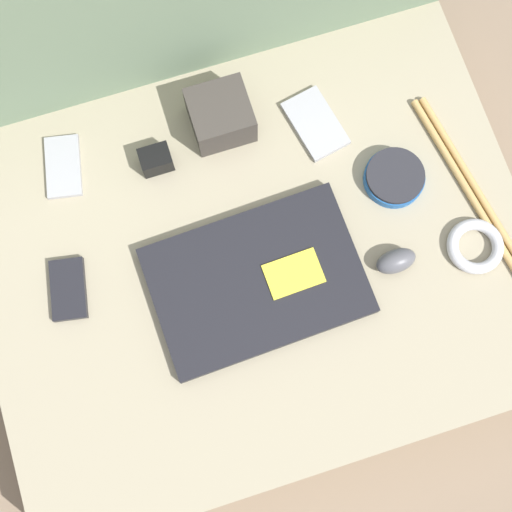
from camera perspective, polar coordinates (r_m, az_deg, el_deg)
The scene contains 12 objects.
ground_plane at distance 1.33m, azimuth 0.00°, elevation -1.69°, with size 8.00×8.00×0.00m, color #7A6651.
couch_seat at distance 1.25m, azimuth 0.00°, elevation -1.00°, with size 0.91×0.71×0.16m.
laptop at distance 1.16m, azimuth 0.09°, elevation -1.99°, with size 0.35×0.24×0.03m.
computer_mouse at distance 1.18m, azimuth 11.12°, elevation -0.40°, with size 0.07×0.04×0.04m.
speaker_puck at distance 1.22m, azimuth 11.01°, elevation 6.18°, with size 0.10×0.10×0.03m.
phone_silver at distance 1.26m, azimuth -15.16°, elevation 6.92°, with size 0.08×0.12×0.01m.
phone_black at distance 1.25m, azimuth 4.77°, elevation 10.50°, with size 0.09×0.13×0.01m.
phone_small at distance 1.20m, azimuth -14.78°, elevation -2.60°, with size 0.07×0.11×0.01m.
camera_pouch at distance 1.22m, azimuth -2.85°, elevation 11.16°, with size 0.10×0.10×0.07m.
charger_brick at distance 1.22m, azimuth -8.01°, elevation 7.63°, with size 0.05×0.04×0.04m.
cable_coil at distance 1.23m, azimuth 17.13°, elevation 0.75°, with size 0.09×0.09×0.02m.
drumstick_pair at distance 1.25m, azimuth 16.99°, elevation 4.87°, with size 0.09×0.37×0.01m.
Camera 1 is at (-0.08, -0.24, 1.31)m, focal length 50.00 mm.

